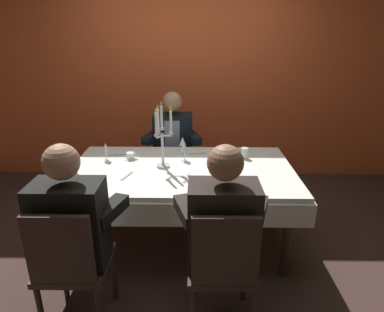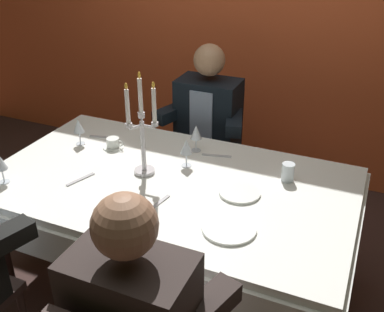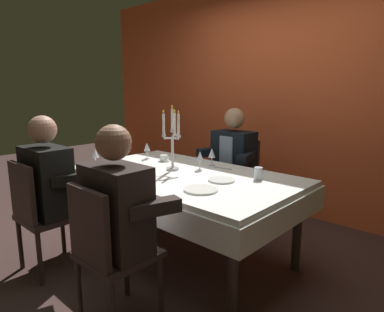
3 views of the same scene
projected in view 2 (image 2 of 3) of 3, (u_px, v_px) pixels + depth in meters
ground_plane at (172, 285)px, 2.71m from camera, size 12.00×12.00×0.00m
back_wall at (263, 7)px, 3.42m from camera, size 6.00×0.12×2.70m
dining_table at (169, 199)px, 2.42m from camera, size 1.94×1.14×0.74m
candelabra at (142, 131)px, 2.31m from camera, size 0.15×0.17×0.56m
dinner_plate_0 at (240, 192)px, 2.24m from camera, size 0.21×0.21×0.01m
dinner_plate_1 at (229, 228)px, 1.99m from camera, size 0.24×0.24×0.01m
wine_glass_0 at (78, 127)px, 2.68m from camera, size 0.07×0.07×0.16m
wine_glass_1 at (197, 133)px, 2.60m from camera, size 0.07×0.07×0.16m
wine_glass_2 at (186, 147)px, 2.44m from camera, size 0.07×0.07×0.16m
wine_glass_3 at (0, 163)px, 2.29m from camera, size 0.07×0.07×0.16m
water_tumbler_0 at (288, 172)px, 2.34m from camera, size 0.07×0.07×0.10m
coffee_cup_0 at (113, 143)px, 2.68m from camera, size 0.13×0.12×0.06m
fork_0 at (217, 156)px, 2.60m from camera, size 0.17×0.06×0.01m
fork_1 at (103, 137)px, 2.82m from camera, size 0.17×0.06×0.01m
fork_2 at (158, 203)px, 2.16m from camera, size 0.05×0.17×0.01m
spoon_3 at (81, 179)px, 2.36m from camera, size 0.07×0.17×0.01m
seated_diner_1 at (209, 116)px, 3.12m from camera, size 0.63×0.48×1.24m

